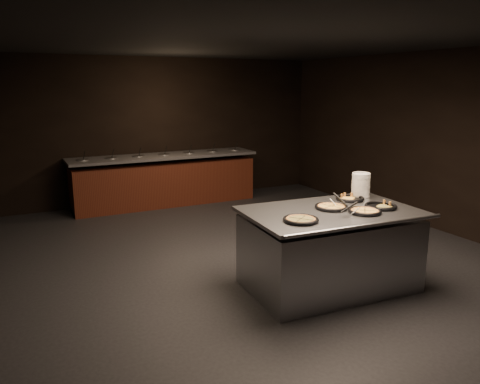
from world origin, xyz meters
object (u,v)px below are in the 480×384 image
at_px(serving_counter, 329,251).
at_px(pan_cheese_whole, 331,207).
at_px(plate_stack, 361,185).
at_px(pan_veggie_whole, 301,220).

bearing_deg(serving_counter, pan_cheese_whole, 52.61).
relative_size(serving_counter, plate_stack, 6.67).
bearing_deg(pan_cheese_whole, pan_veggie_whole, -155.40).
bearing_deg(serving_counter, plate_stack, 29.56).
bearing_deg(pan_veggie_whole, serving_counter, 21.92).
distance_m(plate_stack, pan_cheese_whole, 0.77).
height_order(serving_counter, pan_veggie_whole, pan_veggie_whole).
xyz_separation_m(serving_counter, pan_cheese_whole, (0.05, 0.05, 0.51)).
bearing_deg(pan_veggie_whole, plate_stack, 24.21).
bearing_deg(pan_cheese_whole, plate_stack, 23.86).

